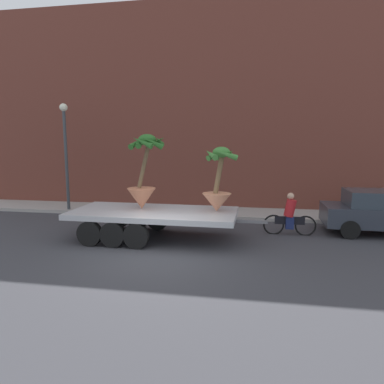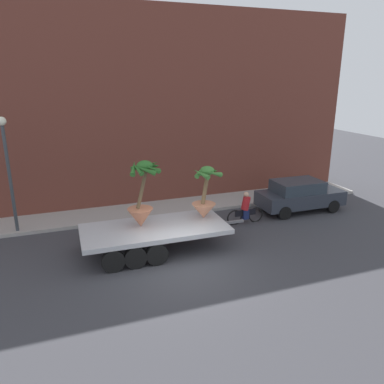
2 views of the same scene
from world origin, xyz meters
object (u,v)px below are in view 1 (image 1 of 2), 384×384
Objects in this scene: flatbed_trailer at (147,216)px; potted_palm_rear at (218,187)px; potted_palm_middle at (144,179)px; street_lamp at (65,143)px; cyclist at (290,216)px.

potted_palm_rear reaches higher than flatbed_trailer.
street_lamp reaches higher than potted_palm_middle.
potted_palm_middle reaches higher than cyclist.
street_lamp is (-4.93, 3.56, 2.46)m from flatbed_trailer.
flatbed_trailer is at bearing -50.46° from potted_palm_middle.
cyclist is 10.34m from street_lamp.
potted_palm_rear is at bearing -24.46° from street_lamp.
flatbed_trailer is 2.56× the size of potted_palm_middle.
potted_palm_middle is at bearing -179.46° from potted_palm_rear.
flatbed_trailer is 5.01m from cyclist.
potted_palm_rear is at bearing 5.54° from flatbed_trailer.
potted_palm_middle is 5.95m from street_lamp.
potted_palm_middle is 5.30m from cyclist.
flatbed_trailer is 6.56m from street_lamp.
street_lamp is (-9.77, 2.25, 2.56)m from cyclist.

